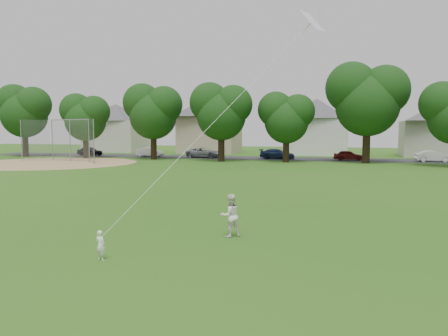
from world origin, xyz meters
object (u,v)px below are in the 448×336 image
(toddler, at_px, (100,245))
(older_boy, at_px, (230,216))
(kite, at_px, (222,114))
(baseball_backstop, at_px, (67,141))

(toddler, relative_size, older_boy, 0.58)
(kite, height_order, baseball_backstop, kite)
(older_boy, distance_m, baseball_backstop, 38.76)
(toddler, height_order, older_boy, older_boy)
(baseball_backstop, bearing_deg, toddler, -52.96)
(kite, relative_size, baseball_backstop, 1.02)
(kite, distance_m, baseball_backstop, 38.83)
(older_boy, xyz_separation_m, baseball_backstop, (-26.58, 28.16, 1.62))
(kite, bearing_deg, toddler, -128.14)
(older_boy, bearing_deg, kite, 15.52)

